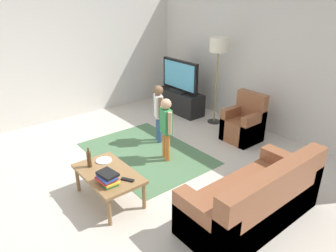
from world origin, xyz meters
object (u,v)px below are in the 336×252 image
(tv, at_px, (180,76))
(bottle, at_px, (89,159))
(floor_lamp, at_px, (219,50))
(child_near_tv, at_px, (159,109))
(couch, at_px, (256,202))
(child_center, at_px, (166,124))
(armchair, at_px, (244,125))
(plate, at_px, (104,160))
(tv_stand, at_px, (180,102))
(coffee_table, at_px, (108,176))
(tv_remote, at_px, (128,180))
(book_stack, at_px, (108,178))

(tv, distance_m, bottle, 3.47)
(floor_lamp, bearing_deg, child_near_tv, -90.36)
(couch, distance_m, child_center, 1.93)
(armchair, xyz_separation_m, floor_lamp, (-0.94, 0.19, 1.25))
(floor_lamp, distance_m, plate, 3.26)
(couch, bearing_deg, armchair, 131.79)
(tv, relative_size, bottle, 3.89)
(tv_stand, height_order, coffee_table, tv_stand)
(bottle, height_order, tv_remote, bottle)
(tv_stand, distance_m, bottle, 3.49)
(floor_lamp, height_order, tv_remote, floor_lamp)
(armchair, height_order, child_near_tv, child_near_tv)
(bottle, bearing_deg, armchair, 85.72)
(couch, relative_size, bottle, 6.36)
(child_near_tv, height_order, bottle, child_near_tv)
(tv_stand, relative_size, book_stack, 4.04)
(couch, height_order, bottle, couch)
(armchair, distance_m, bottle, 3.03)
(armchair, distance_m, coffee_table, 2.89)
(plate, bearing_deg, tv_remote, 0.00)
(couch, relative_size, tv_remote, 10.59)
(coffee_table, relative_size, plate, 4.55)
(couch, relative_size, child_near_tv, 1.67)
(floor_lamp, xyz_separation_m, book_stack, (1.21, -3.20, -1.05))
(tv_stand, bearing_deg, plate, -59.92)
(child_near_tv, xyz_separation_m, tv_remote, (1.32, -1.49, -0.22))
(book_stack, bearing_deg, tv, 125.46)
(tv_stand, relative_size, couch, 0.67)
(coffee_table, bearing_deg, bottle, -156.80)
(tv, height_order, tv_remote, tv)
(armchair, xyz_separation_m, child_center, (-0.33, -1.62, 0.34))
(tv, bearing_deg, floor_lamp, 10.33)
(tv, height_order, child_center, tv)
(tv, bearing_deg, coffee_table, -56.32)
(armchair, relative_size, tv_remote, 5.29)
(armchair, relative_size, bottle, 3.18)
(tv, relative_size, couch, 0.61)
(couch, height_order, plate, couch)
(book_stack, distance_m, tv_remote, 0.25)
(coffee_table, bearing_deg, floor_lamp, 107.83)
(coffee_table, distance_m, plate, 0.32)
(armchair, xyz_separation_m, tv_remote, (0.37, -2.79, 0.13))
(floor_lamp, relative_size, coffee_table, 1.78)
(tv_stand, xyz_separation_m, tv_remote, (2.26, -2.83, 0.19))
(tv, distance_m, coffee_table, 3.53)
(floor_lamp, height_order, child_center, floor_lamp)
(book_stack, relative_size, bottle, 1.05)
(tv_stand, bearing_deg, floor_lamp, 9.10)
(armchair, xyz_separation_m, child_near_tv, (-0.95, -1.30, 0.35))
(child_center, distance_m, book_stack, 1.53)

